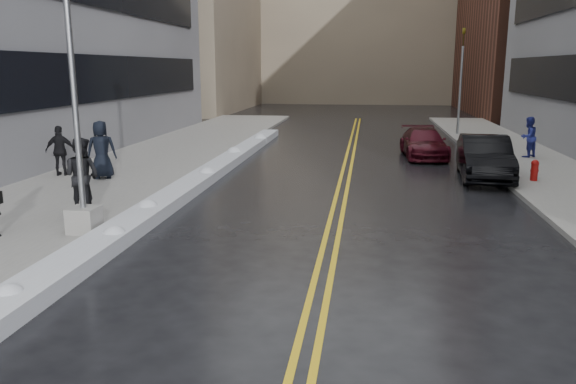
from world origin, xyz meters
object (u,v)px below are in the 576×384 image
at_px(fire_hydrant, 535,169).
at_px(pedestrian_b, 82,176).
at_px(pedestrian_d, 60,151).
at_px(car_black, 485,158).
at_px(traffic_signal, 461,77).
at_px(pedestrian_c, 101,150).
at_px(pedestrian_east, 528,137).
at_px(lamppost, 77,132).
at_px(car_maroon, 424,143).

xyz_separation_m(fire_hydrant, pedestrian_b, (-13.18, -6.32, 0.62)).
xyz_separation_m(pedestrian_d, car_black, (15.10, 2.23, -0.27)).
bearing_deg(traffic_signal, pedestrian_c, -132.55).
height_order(pedestrian_b, pedestrian_east, pedestrian_b).
relative_size(lamppost, fire_hydrant, 10.45).
relative_size(pedestrian_c, car_black, 0.43).
relative_size(fire_hydrant, car_black, 0.15).
bearing_deg(pedestrian_b, fire_hydrant, -144.59).
bearing_deg(traffic_signal, pedestrian_d, -136.31).
distance_m(pedestrian_d, car_maroon, 15.18).
relative_size(lamppost, car_maroon, 1.72).
bearing_deg(traffic_signal, lamppost, -118.21).
distance_m(pedestrian_d, car_black, 15.27).
xyz_separation_m(lamppost, car_maroon, (9.09, 13.72, -1.89)).
height_order(pedestrian_d, car_maroon, pedestrian_d).
bearing_deg(pedestrian_b, traffic_signal, -112.18).
bearing_deg(pedestrian_c, pedestrian_east, -179.17).
relative_size(lamppost, pedestrian_c, 3.76).
xyz_separation_m(pedestrian_c, pedestrian_d, (-1.71, 0.30, -0.12)).
relative_size(traffic_signal, pedestrian_d, 3.35).
distance_m(lamppost, fire_hydrant, 14.81).
xyz_separation_m(car_black, car_maroon, (-1.69, 4.88, -0.14)).
bearing_deg(pedestrian_c, car_black, 167.67).
relative_size(traffic_signal, pedestrian_east, 3.44).
bearing_deg(pedestrian_east, pedestrian_c, -15.76).
relative_size(pedestrian_d, pedestrian_east, 1.03).
distance_m(pedestrian_east, car_maroon, 4.39).
xyz_separation_m(pedestrian_b, car_black, (11.67, 7.16, -0.39)).
xyz_separation_m(lamppost, pedestrian_d, (-4.32, 6.60, -1.49)).
bearing_deg(pedestrian_b, car_black, -138.68).
distance_m(pedestrian_c, car_maroon, 13.86).
height_order(traffic_signal, car_black, traffic_signal).
distance_m(traffic_signal, car_maroon, 9.14).
distance_m(fire_hydrant, pedestrian_east, 5.55).
xyz_separation_m(pedestrian_d, car_maroon, (13.41, 7.11, -0.40)).
height_order(traffic_signal, pedestrian_east, traffic_signal).
xyz_separation_m(pedestrian_c, car_maroon, (11.70, 7.41, -0.52)).
bearing_deg(traffic_signal, fire_hydrant, -87.95).
bearing_deg(fire_hydrant, traffic_signal, 92.05).
xyz_separation_m(fire_hydrant, pedestrian_c, (-14.90, -1.69, 0.61)).
bearing_deg(fire_hydrant, pedestrian_c, -173.52).
distance_m(lamppost, pedestrian_c, 6.96).
height_order(pedestrian_east, car_maroon, pedestrian_east).
distance_m(lamppost, pedestrian_east, 19.06).
height_order(pedestrian_b, pedestrian_d, pedestrian_b).
xyz_separation_m(pedestrian_b, pedestrian_d, (-3.43, 4.93, -0.12)).
xyz_separation_m(pedestrian_east, car_maroon, (-4.37, 0.31, -0.38)).
height_order(pedestrian_c, pedestrian_east, pedestrian_c).
relative_size(pedestrian_b, pedestrian_d, 1.14).
bearing_deg(car_black, pedestrian_b, -144.22).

